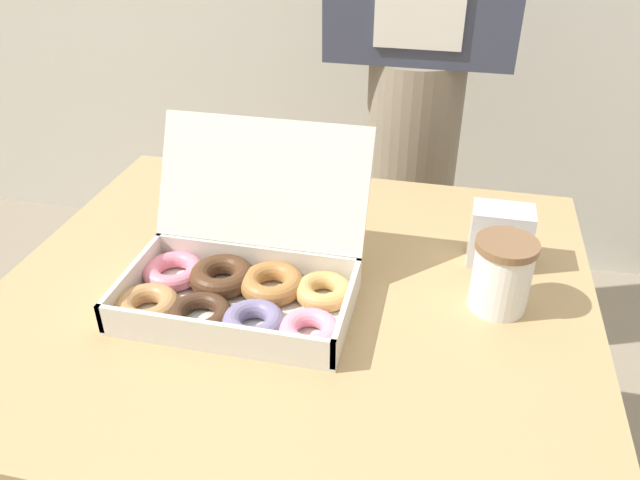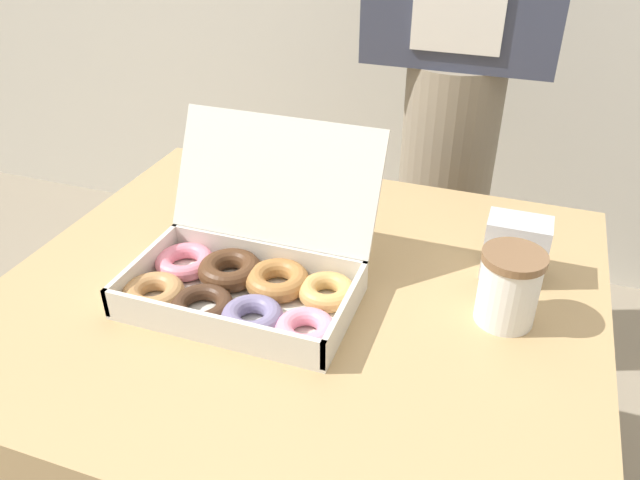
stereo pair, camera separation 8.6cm
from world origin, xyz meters
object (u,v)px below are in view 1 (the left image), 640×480
donut_box (238,282)px  coffee_cup (502,274)px  napkin_holder (500,236)px  person_customer (419,60)px

donut_box → coffee_cup: 0.40m
donut_box → coffee_cup: size_ratio=3.17×
napkin_holder → person_customer: 0.62m
donut_box → person_customer: person_customer is taller
donut_box → napkin_holder: bearing=27.2°
napkin_holder → person_customer: (-0.20, 0.58, 0.12)m
coffee_cup → person_customer: person_customer is taller
donut_box → person_customer: bearing=76.0°
coffee_cup → napkin_holder: 0.13m
napkin_holder → person_customer: bearing=108.8°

